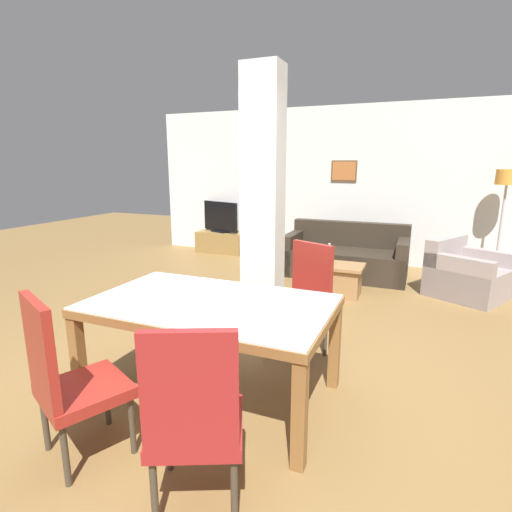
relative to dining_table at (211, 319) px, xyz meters
name	(u,v)px	position (x,y,z in m)	size (l,w,h in m)	color
ground_plane	(213,394)	(0.00, 0.00, -0.61)	(18.00, 18.00, 0.00)	olive
back_wall	(341,185)	(0.00, 4.78, 0.74)	(7.20, 0.09, 2.70)	silver
divider_pillar	(263,200)	(-0.21, 1.56, 0.74)	(0.40, 0.32, 2.70)	silver
dining_table	(211,319)	(0.00, 0.00, 0.00)	(1.74, 1.05, 0.75)	brown
dining_chair_near_left	(67,377)	(-0.43, -0.91, -0.08)	(0.61, 0.61, 1.03)	maroon
dining_chair_near_right	(194,415)	(0.43, -0.94, -0.08)	(0.61, 0.61, 1.03)	maroon
dining_chair_far_right	(303,297)	(0.43, 0.95, -0.08)	(0.61, 0.61, 1.03)	maroon
sofa	(346,258)	(0.31, 3.77, -0.33)	(1.84, 0.88, 0.81)	#31281E
armchair	(466,276)	(1.97, 3.36, -0.34)	(1.15, 1.14, 0.75)	#A29491
coffee_table	(337,279)	(0.39, 2.75, -0.40)	(0.68, 0.48, 0.42)	#9A7043
bottle	(329,256)	(0.28, 2.69, -0.08)	(0.07, 0.07, 0.29)	#B2B7BC
tv_stand	(221,242)	(-2.27, 4.50, -0.41)	(0.96, 0.40, 0.41)	olive
tv_screen	(220,217)	(-2.27, 4.50, 0.09)	(0.85, 0.34, 0.59)	black
floor_lamp	(506,188)	(2.45, 4.37, 0.77)	(0.31, 0.31, 1.65)	#B7B7BC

